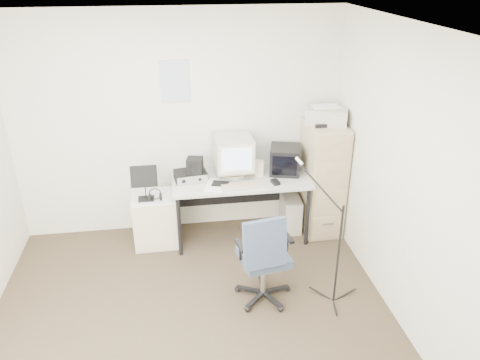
{
  "coord_description": "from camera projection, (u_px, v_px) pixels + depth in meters",
  "views": [
    {
      "loc": [
        -0.07,
        -3.15,
        2.93
      ],
      "look_at": [
        0.55,
        0.95,
        0.95
      ],
      "focal_mm": 35.0,
      "sensor_mm": 36.0,
      "label": 1
    }
  ],
  "objects": [
    {
      "name": "floor",
      "position": [
        194.0,
        329.0,
        4.08
      ],
      "size": [
        3.6,
        3.6,
        0.01
      ],
      "primitive_type": "cube",
      "color": "#413829",
      "rests_on": "ground"
    },
    {
      "name": "papers",
      "position": [
        217.0,
        185.0,
        4.97
      ],
      "size": [
        0.29,
        0.34,
        0.02
      ],
      "primitive_type": "cube",
      "rotation": [
        0.0,
        0.0,
        -0.29
      ],
      "color": "white",
      "rests_on": "desk"
    },
    {
      "name": "crt_monitor",
      "position": [
        233.0,
        156.0,
        5.14
      ],
      "size": [
        0.42,
        0.45,
        0.45
      ],
      "primitive_type": "cube",
      "rotation": [
        0.0,
        0.0,
        0.04
      ],
      "color": "#B4B0A9",
      "rests_on": "desk"
    },
    {
      "name": "mouse",
      "position": [
        275.0,
        182.0,
        5.02
      ],
      "size": [
        0.09,
        0.13,
        0.04
      ],
      "primitive_type": "cube",
      "rotation": [
        0.0,
        0.0,
        0.21
      ],
      "color": "black",
      "rests_on": "desk"
    },
    {
      "name": "office_chair",
      "position": [
        264.0,
        255.0,
        4.26
      ],
      "size": [
        0.63,
        0.63,
        0.95
      ],
      "primitive_type": "cube",
      "rotation": [
        0.0,
        0.0,
        0.18
      ],
      "color": "#485B76",
      "rests_on": "floor"
    },
    {
      "name": "side_cart",
      "position": [
        156.0,
        219.0,
        5.18
      ],
      "size": [
        0.49,
        0.4,
        0.61
      ],
      "primitive_type": "cube",
      "rotation": [
        0.0,
        0.0,
        0.01
      ],
      "color": "silver",
      "rests_on": "floor"
    },
    {
      "name": "headphones",
      "position": [
        155.0,
        196.0,
        4.92
      ],
      "size": [
        0.16,
        0.16,
        0.03
      ],
      "primitive_type": "torus",
      "rotation": [
        0.0,
        0.0,
        -0.13
      ],
      "color": "black",
      "rests_on": "side_cart"
    },
    {
      "name": "wall_back",
      "position": [
        179.0,
        126.0,
        5.15
      ],
      "size": [
        3.6,
        0.02,
        2.5
      ],
      "primitive_type": "cube",
      "color": "#ECE8C7",
      "rests_on": "ground"
    },
    {
      "name": "radio_speaker",
      "position": [
        195.0,
        165.0,
        5.02
      ],
      "size": [
        0.2,
        0.19,
        0.16
      ],
      "primitive_type": "cube",
      "rotation": [
        0.0,
        0.0,
        -0.23
      ],
      "color": "black",
      "rests_on": "radio_receiver"
    },
    {
      "name": "radio_receiver",
      "position": [
        190.0,
        176.0,
        5.09
      ],
      "size": [
        0.37,
        0.29,
        0.1
      ],
      "primitive_type": "cube",
      "rotation": [
        0.0,
        0.0,
        0.14
      ],
      "color": "black",
      "rests_on": "desk"
    },
    {
      "name": "desk_speaker",
      "position": [
        259.0,
        168.0,
        5.19
      ],
      "size": [
        0.1,
        0.1,
        0.17
      ],
      "primitive_type": "cube",
      "rotation": [
        0.0,
        0.0,
        -0.15
      ],
      "color": "beige",
      "rests_on": "desk"
    },
    {
      "name": "crt_tv",
      "position": [
        285.0,
        160.0,
        5.24
      ],
      "size": [
        0.41,
        0.42,
        0.3
      ],
      "primitive_type": "cube",
      "rotation": [
        0.0,
        0.0,
        -0.27
      ],
      "color": "black",
      "rests_on": "desk"
    },
    {
      "name": "desk",
      "position": [
        240.0,
        207.0,
        5.3
      ],
      "size": [
        1.5,
        0.7,
        0.73
      ],
      "primitive_type": "cube",
      "color": "silver",
      "rests_on": "floor"
    },
    {
      "name": "printer",
      "position": [
        327.0,
        116.0,
        5.04
      ],
      "size": [
        0.52,
        0.44,
        0.17
      ],
      "primitive_type": "cube",
      "rotation": [
        0.0,
        0.0,
        -0.38
      ],
      "color": "#B4B0A9",
      "rests_on": "filing_cabinet"
    },
    {
      "name": "filing_cabinet",
      "position": [
        322.0,
        178.0,
        5.33
      ],
      "size": [
        0.4,
        0.6,
        1.3
      ],
      "primitive_type": "cube",
      "color": "tan",
      "rests_on": "floor"
    },
    {
      "name": "keyboard",
      "position": [
        242.0,
        186.0,
        4.94
      ],
      "size": [
        0.48,
        0.22,
        0.03
      ],
      "primitive_type": "cube",
      "rotation": [
        0.0,
        0.0,
        0.13
      ],
      "color": "#B4B0A9",
      "rests_on": "desk"
    },
    {
      "name": "wall_calendar",
      "position": [
        175.0,
        81.0,
        4.92
      ],
      "size": [
        0.3,
        0.02,
        0.44
      ],
      "primitive_type": "cube",
      "color": "white",
      "rests_on": "wall_back"
    },
    {
      "name": "mic_stand",
      "position": [
        340.0,
        241.0,
        4.13
      ],
      "size": [
        0.03,
        0.03,
        1.33
      ],
      "primitive_type": "cylinder",
      "rotation": [
        0.0,
        0.0,
        2.17
      ],
      "color": "black",
      "rests_on": "floor"
    },
    {
      "name": "ceiling",
      "position": [
        178.0,
        31.0,
        3.01
      ],
      "size": [
        3.6,
        3.6,
        0.01
      ],
      "primitive_type": "cube",
      "color": "white",
      "rests_on": "ground"
    },
    {
      "name": "wall_right",
      "position": [
        410.0,
        187.0,
        3.79
      ],
      "size": [
        0.02,
        3.6,
        2.5
      ],
      "primitive_type": "cube",
      "color": "#ECE8C7",
      "rests_on": "ground"
    },
    {
      "name": "music_stand",
      "position": [
        145.0,
        182.0,
        4.87
      ],
      "size": [
        0.29,
        0.17,
        0.4
      ],
      "primitive_type": "cube",
      "rotation": [
        0.0,
        0.0,
        -0.09
      ],
      "color": "black",
      "rests_on": "side_cart"
    },
    {
      "name": "pc_tower",
      "position": [
        290.0,
        212.0,
        5.54
      ],
      "size": [
        0.22,
        0.45,
        0.41
      ],
      "primitive_type": "cube",
      "rotation": [
        0.0,
        0.0,
        -0.06
      ],
      "color": "#B4B0A9",
      "rests_on": "floor"
    }
  ]
}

